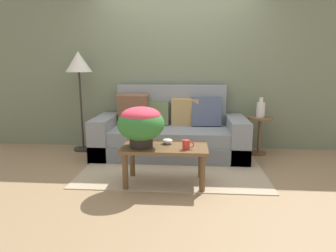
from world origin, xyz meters
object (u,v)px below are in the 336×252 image
(couch, at_px, (170,134))
(snack_bowl, at_px, (167,141))
(coffee_mug, at_px, (186,145))
(coffee_table, at_px, (165,153))
(potted_plant, at_px, (141,123))
(table_vase, at_px, (261,109))
(side_table, at_px, (260,129))
(floor_lamp, at_px, (79,67))

(couch, xyz_separation_m, snack_bowl, (0.04, -1.06, 0.16))
(coffee_mug, bearing_deg, snack_bowl, 136.65)
(coffee_table, bearing_deg, potted_plant, -166.58)
(potted_plant, bearing_deg, snack_bowl, 29.51)
(coffee_table, bearing_deg, table_vase, 43.96)
(side_table, relative_size, potted_plant, 1.11)
(coffee_mug, bearing_deg, coffee_table, 154.77)
(snack_bowl, bearing_deg, coffee_table, -101.91)
(side_table, height_order, snack_bowl, side_table)
(side_table, relative_size, table_vase, 1.94)
(snack_bowl, bearing_deg, side_table, 41.84)
(coffee_table, bearing_deg, coffee_mug, -25.23)
(coffee_table, xyz_separation_m, potted_plant, (-0.26, -0.06, 0.35))
(coffee_mug, xyz_separation_m, snack_bowl, (-0.22, 0.21, -0.02))
(coffee_table, xyz_separation_m, side_table, (1.34, 1.28, 0.03))
(potted_plant, distance_m, table_vase, 2.09)
(coffee_mug, distance_m, snack_bowl, 0.31)
(floor_lamp, distance_m, coffee_mug, 2.35)
(potted_plant, distance_m, coffee_mug, 0.55)
(floor_lamp, bearing_deg, coffee_table, -42.27)
(coffee_table, relative_size, potted_plant, 1.85)
(coffee_table, xyz_separation_m, floor_lamp, (-1.44, 1.31, 0.94))
(couch, relative_size, coffee_table, 2.33)
(snack_bowl, relative_size, table_vase, 0.41)
(coffee_table, bearing_deg, side_table, 43.63)
(coffee_table, bearing_deg, snack_bowl, 78.09)
(coffee_table, xyz_separation_m, coffee_mug, (0.24, -0.11, 0.13))
(coffee_table, bearing_deg, couch, 90.93)
(couch, bearing_deg, side_table, 4.97)
(coffee_mug, xyz_separation_m, table_vase, (1.10, 1.41, 0.20))
(snack_bowl, distance_m, table_vase, 1.79)
(floor_lamp, distance_m, table_vase, 2.85)
(table_vase, bearing_deg, snack_bowl, -137.81)
(coffee_table, bearing_deg, floor_lamp, 137.73)
(coffee_table, relative_size, coffee_mug, 7.55)
(table_vase, bearing_deg, side_table, -90.91)
(couch, relative_size, snack_bowl, 18.22)
(coffee_table, height_order, floor_lamp, floor_lamp)
(floor_lamp, relative_size, snack_bowl, 12.70)
(coffee_mug, bearing_deg, couch, 101.64)
(potted_plant, xyz_separation_m, coffee_mug, (0.50, -0.05, -0.22))
(couch, height_order, side_table, couch)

